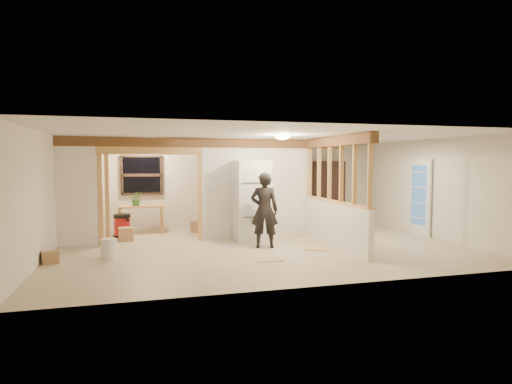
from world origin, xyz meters
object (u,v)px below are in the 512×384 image
object	(u,v)px
woman	(264,210)
work_table	(141,219)
refrigerator	(252,201)
bookshelf	(329,192)
shop_vac	(122,225)

from	to	relation	value
woman	work_table	bearing A→B (deg)	-27.98
refrigerator	bookshelf	size ratio (longest dim) A/B	1.00
refrigerator	shop_vac	world-z (taller)	refrigerator
work_table	shop_vac	world-z (taller)	work_table
shop_vac	bookshelf	bearing A→B (deg)	8.31
refrigerator	woman	xyz separation A→B (m)	(0.06, -0.90, -0.13)
refrigerator	work_table	size ratio (longest dim) A/B	1.64
woman	work_table	size ratio (longest dim) A/B	1.42
woman	work_table	xyz separation A→B (m)	(-2.66, 2.79, -0.47)
refrigerator	shop_vac	distance (m)	3.42
refrigerator	work_table	bearing A→B (deg)	143.86
woman	work_table	world-z (taller)	woman
work_table	refrigerator	bearing A→B (deg)	-41.28
shop_vac	bookshelf	distance (m)	6.26
refrigerator	work_table	xyz separation A→B (m)	(-2.60, 1.90, -0.60)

